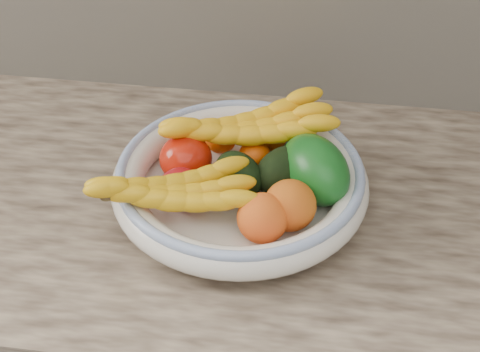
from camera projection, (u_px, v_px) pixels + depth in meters
name	position (u px, v px, depth m)	size (l,w,h in m)	color
fruit_bowl	(240.00, 182.00, 1.11)	(0.39, 0.39, 0.08)	silver
clementine_back_left	(221.00, 139.00, 1.19)	(0.05, 0.05, 0.05)	#E85504
clementine_back_right	(271.00, 135.00, 1.20)	(0.05, 0.05, 0.05)	#DD5804
clementine_back_mid	(255.00, 156.00, 1.15)	(0.05, 0.05, 0.05)	#E54F04
clementine_extra	(260.00, 138.00, 1.19)	(0.05, 0.05, 0.04)	#F26005
tomato_left	(186.00, 159.00, 1.14)	(0.08, 0.08, 0.07)	red
tomato_near_left	(181.00, 188.00, 1.08)	(0.07, 0.07, 0.06)	#9E0D15
avocado_center	(239.00, 174.00, 1.10)	(0.06, 0.09, 0.06)	black
avocado_right	(285.00, 170.00, 1.11)	(0.07, 0.10, 0.07)	black
green_mango	(315.00, 170.00, 1.09)	(0.09, 0.14, 0.10)	#0E4C14
peach_front	(263.00, 218.00, 1.02)	(0.07, 0.07, 0.07)	orange
peach_right	(290.00, 205.00, 1.04)	(0.08, 0.08, 0.08)	orange
banana_bunch_back	(247.00, 131.00, 1.15)	(0.29, 0.11, 0.08)	yellow
banana_bunch_front	(172.00, 195.00, 1.04)	(0.25, 0.10, 0.07)	yellow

